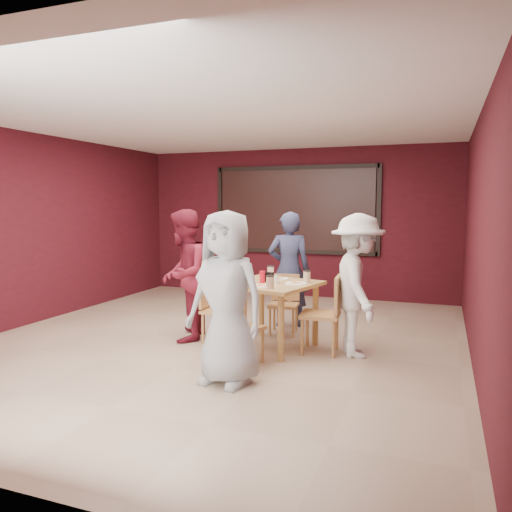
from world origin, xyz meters
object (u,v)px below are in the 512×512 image
at_px(chair_right, 327,310).
at_px(diner_right, 357,285).
at_px(diner_front, 227,298).
at_px(diner_left, 184,275).
at_px(chair_back, 284,300).
at_px(chair_left, 214,306).
at_px(dining_table, 270,291).
at_px(diner_back, 289,269).
at_px(chair_front, 239,324).

relative_size(chair_right, diner_right, 0.56).
distance_m(diner_front, diner_left, 1.71).
distance_m(chair_back, chair_right, 1.06).
bearing_deg(chair_left, diner_front, -59.84).
height_order(diner_left, diner_right, diner_left).
bearing_deg(diner_left, chair_back, 109.79).
bearing_deg(chair_right, chair_left, 179.44).
bearing_deg(dining_table, chair_right, -0.43).
xyz_separation_m(chair_left, diner_left, (-0.38, -0.07, 0.39)).
distance_m(dining_table, chair_right, 0.73).
xyz_separation_m(chair_right, diner_back, (-0.81, 1.12, 0.30)).
xyz_separation_m(chair_left, diner_back, (0.67, 1.11, 0.37)).
bearing_deg(dining_table, diner_right, 1.91).
height_order(diner_front, diner_back, diner_front).
height_order(chair_left, diner_right, diner_right).
height_order(chair_front, diner_back, diner_back).
xyz_separation_m(chair_right, diner_right, (0.34, 0.04, 0.31)).
bearing_deg(chair_back, dining_table, -86.34).
bearing_deg(diner_front, chair_back, 101.67).
distance_m(dining_table, chair_back, 0.77).
bearing_deg(chair_back, diner_back, 97.88).
distance_m(diner_front, diner_back, 2.44).
relative_size(diner_front, diner_right, 1.03).
bearing_deg(chair_front, chair_back, 88.03).
bearing_deg(chair_right, diner_left, -178.22).
distance_m(chair_front, diner_left, 1.33).
distance_m(dining_table, diner_front, 1.33).
bearing_deg(chair_left, diner_right, 0.82).
bearing_deg(chair_right, dining_table, 179.57).
relative_size(dining_table, diner_front, 0.73).
height_order(chair_front, diner_right, diner_right).
bearing_deg(chair_right, diner_front, -118.10).
bearing_deg(dining_table, chair_back, 93.66).
height_order(dining_table, diner_right, diner_right).
distance_m(chair_back, diner_left, 1.42).
height_order(dining_table, chair_left, dining_table).
height_order(chair_back, diner_left, diner_left).
xyz_separation_m(chair_back, diner_back, (-0.05, 0.39, 0.38)).
distance_m(diner_back, diner_right, 1.58).
bearing_deg(chair_back, chair_front, -91.97).
xyz_separation_m(chair_back, diner_front, (0.05, -2.05, 0.40)).
distance_m(chair_back, diner_back, 0.54).
bearing_deg(diner_right, chair_left, 70.52).
xyz_separation_m(diner_front, diner_right, (1.05, 1.36, -0.02)).
height_order(chair_front, diner_front, diner_front).
bearing_deg(chair_front, chair_right, 43.81).
bearing_deg(diner_back, dining_table, 78.41).
height_order(chair_front, chair_right, chair_right).
relative_size(dining_table, chair_right, 1.34).
distance_m(chair_left, diner_left, 0.55).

